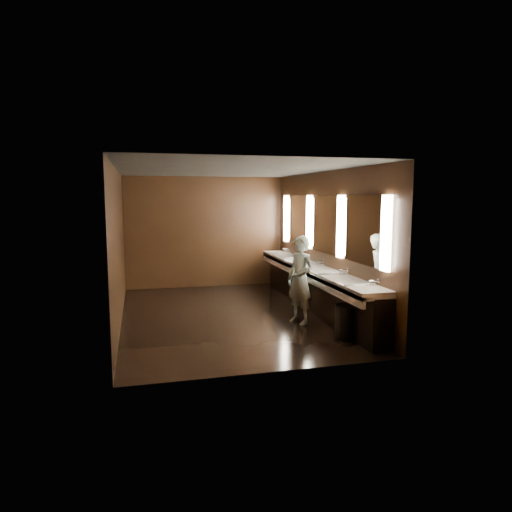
# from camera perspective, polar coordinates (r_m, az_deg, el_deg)

# --- Properties ---
(floor) EXTENTS (6.00, 6.00, 0.00)m
(floor) POSITION_cam_1_polar(r_m,az_deg,el_deg) (8.99, -3.51, -7.40)
(floor) COLOR black
(floor) RESTS_ON ground
(ceiling) EXTENTS (4.00, 6.00, 0.02)m
(ceiling) POSITION_cam_1_polar(r_m,az_deg,el_deg) (8.70, -3.66, 10.73)
(ceiling) COLOR #2D2D2B
(ceiling) RESTS_ON wall_back
(wall_back) EXTENTS (4.00, 0.02, 2.80)m
(wall_back) POSITION_cam_1_polar(r_m,az_deg,el_deg) (11.68, -6.37, 2.98)
(wall_back) COLOR black
(wall_back) RESTS_ON floor
(wall_front) EXTENTS (4.00, 0.02, 2.80)m
(wall_front) POSITION_cam_1_polar(r_m,az_deg,el_deg) (5.84, 1.98, -1.43)
(wall_front) COLOR black
(wall_front) RESTS_ON floor
(wall_left) EXTENTS (0.02, 6.00, 2.80)m
(wall_left) POSITION_cam_1_polar(r_m,az_deg,el_deg) (8.59, -16.81, 1.11)
(wall_left) COLOR black
(wall_left) RESTS_ON floor
(wall_right) EXTENTS (0.02, 6.00, 2.80)m
(wall_right) POSITION_cam_1_polar(r_m,az_deg,el_deg) (9.32, 8.59, 1.82)
(wall_right) COLOR black
(wall_right) RESTS_ON floor
(sink_counter) EXTENTS (0.55, 5.40, 1.01)m
(sink_counter) POSITION_cam_1_polar(r_m,az_deg,el_deg) (9.37, 7.31, -3.72)
(sink_counter) COLOR black
(sink_counter) RESTS_ON floor
(mirror_band) EXTENTS (0.06, 5.03, 1.15)m
(mirror_band) POSITION_cam_1_polar(r_m,az_deg,el_deg) (9.28, 8.52, 3.97)
(mirror_band) COLOR white
(mirror_band) RESTS_ON wall_right
(person) EXTENTS (0.59, 0.69, 1.60)m
(person) POSITION_cam_1_polar(r_m,az_deg,el_deg) (8.32, 5.54, -2.97)
(person) COLOR #94C3DD
(person) RESTS_ON floor
(trash_bin) EXTENTS (0.46, 0.46, 0.56)m
(trash_bin) POSITION_cam_1_polar(r_m,az_deg,el_deg) (7.61, 11.18, -8.08)
(trash_bin) COLOR black
(trash_bin) RESTS_ON floor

